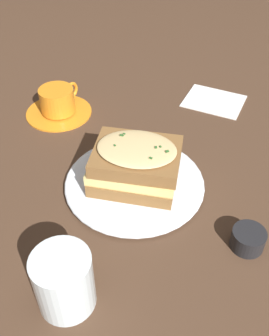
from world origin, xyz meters
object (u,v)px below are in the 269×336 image
object	(u,v)px
teacup_with_saucer	(58,103)
condiment_pot	(248,239)
dinner_plate	(134,183)
sandwich	(135,165)
water_glass	(67,283)
napkin	(214,101)

from	to	relation	value
teacup_with_saucer	condiment_pot	bearing A→B (deg)	-103.35
teacup_with_saucer	condiment_pot	distance (m)	0.50
dinner_plate	sandwich	xyz separation A→B (m)	(0.00, 0.00, 0.04)
water_glass	dinner_plate	bearing A→B (deg)	89.70
teacup_with_saucer	dinner_plate	bearing A→B (deg)	-110.69
napkin	teacup_with_saucer	bearing A→B (deg)	-151.52
water_glass	napkin	world-z (taller)	water_glass
dinner_plate	teacup_with_saucer	size ratio (longest dim) A/B	1.71
teacup_with_saucer	napkin	bearing A→B (deg)	-48.95
sandwich	water_glass	bearing A→B (deg)	-90.55
water_glass	napkin	bearing A→B (deg)	82.58
sandwich	napkin	world-z (taller)	sandwich
dinner_plate	teacup_with_saucer	bearing A→B (deg)	146.74
teacup_with_saucer	condiment_pot	xyz separation A→B (m)	(0.45, -0.22, -0.01)
sandwich	condiment_pot	xyz separation A→B (m)	(0.21, -0.06, -0.03)
sandwich	water_glass	distance (m)	0.24
sandwich	teacup_with_saucer	xyz separation A→B (m)	(-0.24, 0.16, -0.03)
napkin	condiment_pot	distance (m)	0.41
dinner_plate	condiment_pot	world-z (taller)	condiment_pot
teacup_with_saucer	water_glass	size ratio (longest dim) A/B	1.58
condiment_pot	dinner_plate	bearing A→B (deg)	163.83
napkin	condiment_pot	xyz separation A→B (m)	(0.14, -0.39, 0.01)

